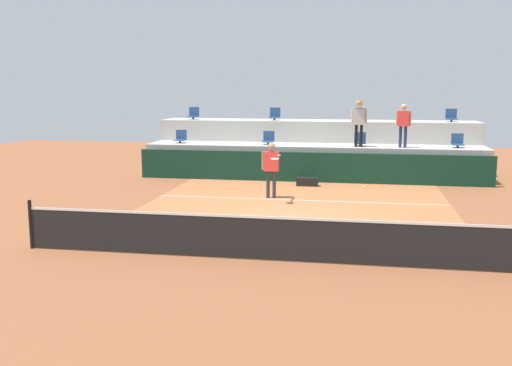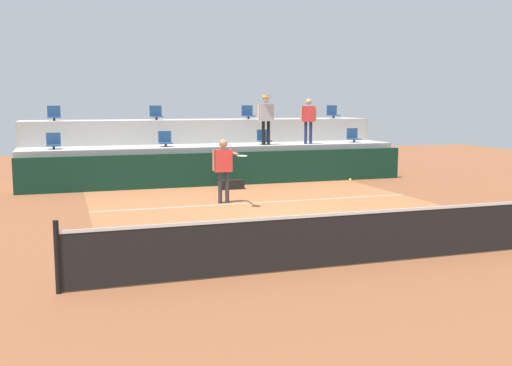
{
  "view_description": "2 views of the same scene",
  "coord_description": "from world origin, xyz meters",
  "px_view_note": "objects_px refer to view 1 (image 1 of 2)",
  "views": [
    {
      "loc": [
        1.75,
        -15.19,
        3.47
      ],
      "look_at": [
        -0.89,
        -0.33,
        0.97
      ],
      "focal_mm": 40.71,
      "sensor_mm": 36.0,
      "label": 1
    },
    {
      "loc": [
        -5.06,
        -12.62,
        2.72
      ],
      "look_at": [
        -0.9,
        -0.01,
        0.9
      ],
      "focal_mm": 41.23,
      "sensor_mm": 36.0,
      "label": 2
    }
  ],
  "objects_px": {
    "stadium_chair_lower_far_left": "(181,137)",
    "spectator_in_grey": "(403,122)",
    "stadium_chair_lower_left": "(269,139)",
    "stadium_chair_lower_right": "(360,140)",
    "stadium_chair_upper_far_right": "(451,116)",
    "spectator_with_hat": "(359,118)",
    "equipment_bag": "(307,182)",
    "tennis_ball": "(364,187)",
    "stadium_chair_upper_right": "(360,116)",
    "tennis_player": "(271,164)",
    "stadium_chair_lower_far_right": "(458,142)",
    "stadium_chair_upper_left": "(275,115)",
    "stadium_chair_upper_far_left": "(194,114)"
  },
  "relations": [
    {
      "from": "tennis_ball",
      "to": "stadium_chair_lower_left",
      "type": "bearing_deg",
      "value": 119.61
    },
    {
      "from": "stadium_chair_upper_far_left",
      "to": "spectator_in_grey",
      "type": "bearing_deg",
      "value": -14.19
    },
    {
      "from": "stadium_chair_upper_right",
      "to": "tennis_player",
      "type": "distance_m",
      "value": 7.06
    },
    {
      "from": "stadium_chair_lower_left",
      "to": "tennis_player",
      "type": "bearing_deg",
      "value": -80.07
    },
    {
      "from": "spectator_with_hat",
      "to": "tennis_ball",
      "type": "xyz_separation_m",
      "value": [
        0.18,
        -6.06,
        -1.56
      ]
    },
    {
      "from": "stadium_chair_lower_left",
      "to": "tennis_ball",
      "type": "height_order",
      "value": "stadium_chair_lower_left"
    },
    {
      "from": "stadium_chair_lower_far_left",
      "to": "spectator_in_grey",
      "type": "relative_size",
      "value": 0.32
    },
    {
      "from": "stadium_chair_upper_far_left",
      "to": "spectator_in_grey",
      "type": "distance_m",
      "value": 8.91
    },
    {
      "from": "stadium_chair_upper_left",
      "to": "tennis_ball",
      "type": "relative_size",
      "value": 7.65
    },
    {
      "from": "stadium_chair_lower_right",
      "to": "spectator_in_grey",
      "type": "relative_size",
      "value": 0.32
    },
    {
      "from": "tennis_player",
      "to": "tennis_ball",
      "type": "distance_m",
      "value": 3.4
    },
    {
      "from": "tennis_player",
      "to": "spectator_with_hat",
      "type": "bearing_deg",
      "value": 57.71
    },
    {
      "from": "stadium_chair_lower_right",
      "to": "tennis_player",
      "type": "height_order",
      "value": "stadium_chair_lower_right"
    },
    {
      "from": "equipment_bag",
      "to": "stadium_chair_upper_far_right",
      "type": "bearing_deg",
      "value": 36.2
    },
    {
      "from": "stadium_chair_lower_left",
      "to": "equipment_bag",
      "type": "height_order",
      "value": "stadium_chair_lower_left"
    },
    {
      "from": "stadium_chair_upper_far_left",
      "to": "equipment_bag",
      "type": "distance_m",
      "value": 6.93
    },
    {
      "from": "stadium_chair_lower_left",
      "to": "stadium_chair_upper_right",
      "type": "distance_m",
      "value": 4.03
    },
    {
      "from": "stadium_chair_upper_right",
      "to": "stadium_chair_upper_far_right",
      "type": "relative_size",
      "value": 1.0
    },
    {
      "from": "stadium_chair_lower_right",
      "to": "stadium_chair_upper_far_left",
      "type": "distance_m",
      "value": 7.35
    },
    {
      "from": "stadium_chair_lower_far_right",
      "to": "stadium_chair_upper_far_right",
      "type": "bearing_deg",
      "value": 90.02
    },
    {
      "from": "stadium_chair_lower_left",
      "to": "tennis_ball",
      "type": "xyz_separation_m",
      "value": [
        3.66,
        -6.44,
        -0.71
      ]
    },
    {
      "from": "spectator_with_hat",
      "to": "stadium_chair_lower_far_left",
      "type": "bearing_deg",
      "value": 176.89
    },
    {
      "from": "stadium_chair_lower_far_left",
      "to": "equipment_bag",
      "type": "relative_size",
      "value": 0.68
    },
    {
      "from": "stadium_chair_lower_far_right",
      "to": "stadium_chair_upper_far_right",
      "type": "distance_m",
      "value": 1.99
    },
    {
      "from": "stadium_chair_lower_far_right",
      "to": "stadium_chair_upper_far_left",
      "type": "bearing_deg",
      "value": 170.4
    },
    {
      "from": "spectator_with_hat",
      "to": "spectator_in_grey",
      "type": "relative_size",
      "value": 1.08
    },
    {
      "from": "tennis_player",
      "to": "stadium_chair_lower_far_left",
      "type": "bearing_deg",
      "value": 133.59
    },
    {
      "from": "stadium_chair_lower_far_left",
      "to": "stadium_chair_upper_far_right",
      "type": "bearing_deg",
      "value": 9.57
    },
    {
      "from": "stadium_chair_lower_far_left",
      "to": "stadium_chair_upper_far_left",
      "type": "height_order",
      "value": "stadium_chair_upper_far_left"
    },
    {
      "from": "stadium_chair_lower_right",
      "to": "tennis_player",
      "type": "bearing_deg",
      "value": -120.57
    },
    {
      "from": "stadium_chair_lower_right",
      "to": "spectator_in_grey",
      "type": "distance_m",
      "value": 1.77
    },
    {
      "from": "stadium_chair_lower_right",
      "to": "stadium_chair_upper_far_right",
      "type": "height_order",
      "value": "stadium_chair_upper_far_right"
    },
    {
      "from": "stadium_chair_upper_far_right",
      "to": "tennis_ball",
      "type": "distance_m",
      "value": 9.06
    },
    {
      "from": "stadium_chair_lower_left",
      "to": "tennis_player",
      "type": "relative_size",
      "value": 0.3
    },
    {
      "from": "stadium_chair_lower_left",
      "to": "stadium_chair_lower_right",
      "type": "height_order",
      "value": "same"
    },
    {
      "from": "spectator_with_hat",
      "to": "equipment_bag",
      "type": "xyz_separation_m",
      "value": [
        -1.75,
        -1.74,
        -2.17
      ]
    },
    {
      "from": "stadium_chair_lower_right",
      "to": "stadium_chair_lower_far_right",
      "type": "distance_m",
      "value": 3.57
    },
    {
      "from": "stadium_chair_upper_far_left",
      "to": "stadium_chair_upper_left",
      "type": "xyz_separation_m",
      "value": [
        3.53,
        0.0,
        0.0
      ]
    },
    {
      "from": "tennis_ball",
      "to": "stadium_chair_upper_far_right",
      "type": "bearing_deg",
      "value": 67.37
    },
    {
      "from": "stadium_chair_upper_right",
      "to": "stadium_chair_upper_far_right",
      "type": "bearing_deg",
      "value": 0.0
    },
    {
      "from": "stadium_chair_upper_far_left",
      "to": "tennis_player",
      "type": "bearing_deg",
      "value": -55.8
    },
    {
      "from": "stadium_chair_lower_right",
      "to": "tennis_ball",
      "type": "height_order",
      "value": "stadium_chair_lower_right"
    },
    {
      "from": "stadium_chair_lower_right",
      "to": "stadium_chair_upper_far_right",
      "type": "relative_size",
      "value": 1.0
    },
    {
      "from": "stadium_chair_upper_far_right",
      "to": "spectator_in_grey",
      "type": "height_order",
      "value": "spectator_in_grey"
    },
    {
      "from": "tennis_player",
      "to": "spectator_in_grey",
      "type": "height_order",
      "value": "spectator_in_grey"
    },
    {
      "from": "stadium_chair_upper_left",
      "to": "stadium_chair_upper_far_right",
      "type": "height_order",
      "value": "same"
    },
    {
      "from": "stadium_chair_lower_right",
      "to": "stadium_chair_lower_far_right",
      "type": "height_order",
      "value": "same"
    },
    {
      "from": "tennis_player",
      "to": "spectator_with_hat",
      "type": "distance_m",
      "value": 5.15
    },
    {
      "from": "spectator_in_grey",
      "to": "stadium_chair_upper_far_right",
      "type": "bearing_deg",
      "value": 47.41
    },
    {
      "from": "equipment_bag",
      "to": "tennis_player",
      "type": "bearing_deg",
      "value": -110.35
    }
  ]
}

